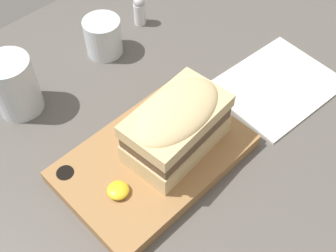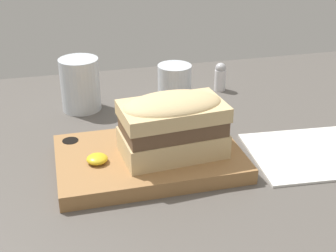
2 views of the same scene
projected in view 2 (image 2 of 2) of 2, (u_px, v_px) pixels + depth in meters
dining_table at (163, 178)px, 74.35cm from camera, size 180.36×100.48×2.00cm
serving_board at (149, 158)px, 75.62cm from camera, size 29.40×19.27×2.50cm
sandwich at (173, 123)px, 72.37cm from camera, size 16.69×10.64×9.99cm
mustard_dollop at (97, 159)px, 71.74cm from camera, size 3.28×3.28×1.31cm
water_glass at (81, 88)px, 94.14cm from camera, size 7.88×7.88×10.66cm
wine_glass at (175, 82)px, 99.96cm from camera, size 7.23×7.23×7.31cm
napkin at (315, 153)px, 79.16cm from camera, size 22.90×18.77×0.40cm
salt_shaker at (220, 76)px, 103.98cm from camera, size 2.49×2.49×6.36cm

